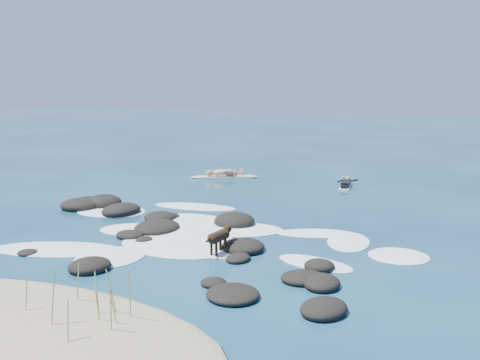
% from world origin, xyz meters
% --- Properties ---
extents(ground, '(160.00, 160.00, 0.00)m').
position_xyz_m(ground, '(0.00, 0.00, 0.00)').
color(ground, '#0A2642').
rests_on(ground, ground).
extents(sand_dune, '(9.00, 4.40, 0.60)m').
position_xyz_m(sand_dune, '(0.00, -8.20, 0.00)').
color(sand_dune, '#9E8966').
rests_on(sand_dune, ground).
extents(dune_grass, '(4.17, 1.89, 1.22)m').
position_xyz_m(dune_grass, '(0.79, -7.85, 0.60)').
color(dune_grass, '#849A4A').
rests_on(dune_grass, ground).
extents(reef_rocks, '(12.53, 7.70, 0.62)m').
position_xyz_m(reef_rocks, '(-1.37, -0.99, 0.11)').
color(reef_rocks, black).
rests_on(reef_rocks, ground).
extents(breaking_foam, '(12.92, 8.57, 0.12)m').
position_xyz_m(breaking_foam, '(-0.63, -0.77, 0.01)').
color(breaking_foam, white).
rests_on(breaking_foam, ground).
extents(standing_surfer_rig, '(3.14, 1.97, 1.96)m').
position_xyz_m(standing_surfer_rig, '(-4.01, 8.90, 0.77)').
color(standing_surfer_rig, beige).
rests_on(standing_surfer_rig, ground).
extents(paddling_surfer_rig, '(0.97, 2.20, 0.38)m').
position_xyz_m(paddling_surfer_rig, '(2.15, 9.08, 0.13)').
color(paddling_surfer_rig, white).
rests_on(paddling_surfer_rig, ground).
extents(dog, '(0.41, 1.24, 0.79)m').
position_xyz_m(dog, '(1.45, -2.39, 0.52)').
color(dog, black).
rests_on(dog, ground).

